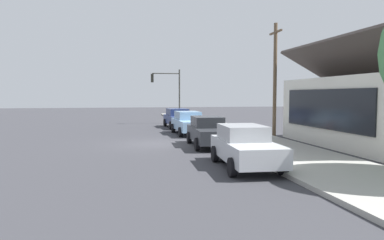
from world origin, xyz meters
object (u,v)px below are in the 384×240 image
(car_silver, at_px, (245,146))
(utility_pole_wooden, at_px, (275,77))
(traffic_light_main, at_px, (168,87))
(car_navy, at_px, (178,118))
(fire_hydrant_red, at_px, (213,129))
(car_charcoal, at_px, (208,131))
(car_skyblue, at_px, (189,123))

(car_silver, relative_size, utility_pole_wooden, 0.61)
(car_silver, xyz_separation_m, traffic_light_main, (-21.33, -0.22, 2.68))
(car_navy, xyz_separation_m, fire_hydrant_red, (6.69, 1.36, -0.32))
(car_charcoal, distance_m, fire_hydrant_red, 4.94)
(car_navy, xyz_separation_m, car_silver, (17.20, -0.08, -0.00))
(car_navy, height_order, car_charcoal, same)
(car_skyblue, relative_size, fire_hydrant_red, 6.75)
(traffic_light_main, height_order, utility_pole_wooden, utility_pole_wooden)
(car_charcoal, height_order, car_silver, same)
(car_navy, relative_size, car_silver, 1.04)
(car_navy, bearing_deg, utility_pole_wooden, 32.91)
(utility_pole_wooden, bearing_deg, fire_hydrant_red, -102.03)
(traffic_light_main, xyz_separation_m, utility_pole_wooden, (11.68, 5.66, 0.44))
(car_silver, height_order, fire_hydrant_red, car_silver)
(car_navy, distance_m, fire_hydrant_red, 6.84)
(car_charcoal, relative_size, fire_hydrant_red, 6.53)
(car_skyblue, distance_m, utility_pole_wooden, 6.65)
(traffic_light_main, bearing_deg, fire_hydrant_red, 8.72)
(car_charcoal, height_order, fire_hydrant_red, car_charcoal)
(utility_pole_wooden, xyz_separation_m, fire_hydrant_red, (-0.85, -4.00, -3.43))
(car_silver, xyz_separation_m, fire_hydrant_red, (-10.50, 1.44, -0.32))
(fire_hydrant_red, bearing_deg, car_silver, -7.83)
(car_navy, bearing_deg, car_charcoal, -3.10)
(car_charcoal, height_order, utility_pole_wooden, utility_pole_wooden)
(car_navy, distance_m, traffic_light_main, 4.93)
(car_charcoal, bearing_deg, utility_pole_wooden, 127.41)
(car_skyblue, relative_size, utility_pole_wooden, 0.64)
(car_skyblue, bearing_deg, fire_hydrant_red, 45.27)
(utility_pole_wooden, bearing_deg, traffic_light_main, -154.14)
(traffic_light_main, relative_size, utility_pole_wooden, 0.69)
(car_skyblue, height_order, traffic_light_main, traffic_light_main)
(car_silver, xyz_separation_m, utility_pole_wooden, (-9.65, 5.44, 3.11))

